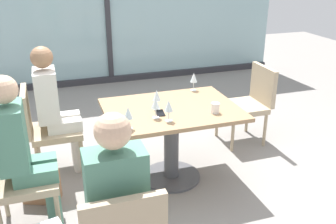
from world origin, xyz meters
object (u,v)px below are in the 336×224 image
(dining_table_main, at_px, (171,127))
(chair_side_end, at_px, (11,175))
(person_front_left, at_px, (115,198))
(person_far_left, at_px, (55,104))
(chair_far_left, at_px, (45,125))
(wine_glass_0, at_px, (169,106))
(wine_glass_1, at_px, (128,113))
(cell_phone_on_table, at_px, (160,113))
(coffee_cup, at_px, (215,108))
(person_side_end, at_px, (22,148))
(wine_glass_2, at_px, (194,78))
(wine_glass_3, at_px, (157,96))
(wine_glass_4, at_px, (156,103))
(handbag_2, at_px, (41,186))
(chair_far_right, at_px, (250,100))

(dining_table_main, relative_size, chair_side_end, 1.37)
(person_front_left, bearing_deg, person_far_left, 98.86)
(dining_table_main, bearing_deg, chair_far_left, 155.65)
(person_far_left, distance_m, wine_glass_0, 1.18)
(wine_glass_1, relative_size, cell_phone_on_table, 1.28)
(person_front_left, bearing_deg, wine_glass_1, 71.98)
(person_far_left, xyz_separation_m, coffee_cup, (1.32, -0.73, 0.08))
(chair_far_left, bearing_deg, chair_side_end, -107.85)
(person_side_end, xyz_separation_m, person_far_left, (0.27, 0.84, 0.00))
(coffee_cup, bearing_deg, dining_table_main, 145.29)
(wine_glass_2, height_order, wine_glass_3, same)
(chair_far_left, distance_m, wine_glass_4, 1.19)
(wine_glass_2, bearing_deg, handbag_2, -166.51)
(wine_glass_3, distance_m, cell_phone_on_table, 0.16)
(wine_glass_0, height_order, wine_glass_4, same)
(dining_table_main, xyz_separation_m, person_far_left, (-1.00, 0.50, 0.16))
(wine_glass_0, relative_size, wine_glass_3, 1.00)
(chair_far_left, bearing_deg, cell_phone_on_table, -31.35)
(chair_side_end, distance_m, person_front_left, 1.06)
(person_far_left, height_order, wine_glass_1, person_far_left)
(chair_side_end, bearing_deg, chair_far_left, 72.15)
(wine_glass_2, distance_m, wine_glass_4, 0.79)
(person_side_end, distance_m, wine_glass_4, 1.09)
(person_front_left, height_order, coffee_cup, person_front_left)
(person_front_left, relative_size, wine_glass_2, 6.81)
(coffee_cup, height_order, handbag_2, coffee_cup)
(wine_glass_1, height_order, wine_glass_3, same)
(dining_table_main, bearing_deg, person_side_end, -165.23)
(person_front_left, relative_size, wine_glass_1, 6.81)
(person_side_end, distance_m, coffee_cup, 1.60)
(chair_side_end, bearing_deg, person_far_left, 65.65)
(chair_far_right, height_order, wine_glass_3, wine_glass_3)
(chair_far_right, xyz_separation_m, cell_phone_on_table, (-1.24, -0.59, 0.24))
(chair_side_end, relative_size, wine_glass_3, 4.70)
(dining_table_main, distance_m, wine_glass_3, 0.35)
(chair_far_left, xyz_separation_m, wine_glass_0, (0.99, -0.77, 0.37))
(chair_far_right, distance_m, person_front_left, 2.49)
(person_side_end, xyz_separation_m, person_front_left, (0.53, -0.83, 0.00))
(chair_far_right, xyz_separation_m, person_far_left, (-2.11, 0.00, 0.20))
(person_front_left, xyz_separation_m, coffee_cup, (1.07, 0.93, 0.08))
(dining_table_main, height_order, wine_glass_0, wine_glass_0)
(wine_glass_3, height_order, wine_glass_4, same)
(chair_far_left, relative_size, wine_glass_1, 4.70)
(dining_table_main, distance_m, wine_glass_1, 0.65)
(dining_table_main, distance_m, coffee_cup, 0.46)
(wine_glass_3, bearing_deg, person_side_end, -163.32)
(dining_table_main, height_order, person_front_left, person_front_left)
(person_side_end, height_order, handbag_2, person_side_end)
(chair_side_end, xyz_separation_m, wine_glass_4, (1.18, 0.16, 0.37))
(chair_far_right, height_order, person_side_end, person_side_end)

